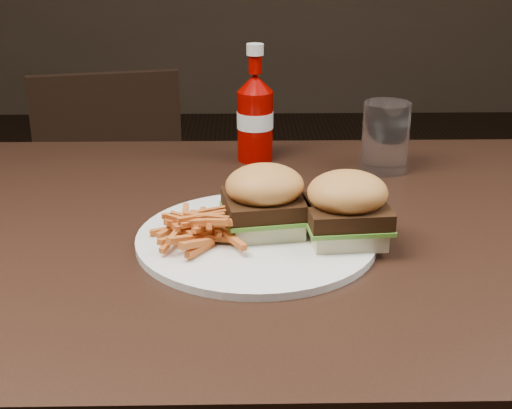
{
  "coord_description": "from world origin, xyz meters",
  "views": [
    {
      "loc": [
        -0.13,
        -0.92,
        1.15
      ],
      "look_at": [
        -0.12,
        -0.05,
        0.8
      ],
      "focal_mm": 50.0,
      "sensor_mm": 36.0,
      "label": 1
    }
  ],
  "objects_px": {
    "dining_table": "(337,236)",
    "chair_far": "(112,204)",
    "ketchup_bottle": "(255,127)",
    "tumbler": "(385,139)",
    "plate": "(256,239)"
  },
  "relations": [
    {
      "from": "ketchup_bottle",
      "to": "tumbler",
      "type": "relative_size",
      "value": 1.01
    },
    {
      "from": "plate",
      "to": "tumbler",
      "type": "bearing_deg",
      "value": 52.31
    },
    {
      "from": "dining_table",
      "to": "chair_far",
      "type": "relative_size",
      "value": 3.31
    },
    {
      "from": "ketchup_bottle",
      "to": "plate",
      "type": "bearing_deg",
      "value": -90.84
    },
    {
      "from": "dining_table",
      "to": "plate",
      "type": "height_order",
      "value": "plate"
    },
    {
      "from": "ketchup_bottle",
      "to": "tumbler",
      "type": "height_order",
      "value": "ketchup_bottle"
    },
    {
      "from": "chair_far",
      "to": "tumbler",
      "type": "bearing_deg",
      "value": 120.09
    },
    {
      "from": "chair_far",
      "to": "ketchup_bottle",
      "type": "bearing_deg",
      "value": 110.31
    },
    {
      "from": "dining_table",
      "to": "plate",
      "type": "xyz_separation_m",
      "value": [
        -0.12,
        -0.06,
        0.03
      ]
    },
    {
      "from": "ketchup_bottle",
      "to": "tumbler",
      "type": "xyz_separation_m",
      "value": [
        0.22,
        -0.06,
        -0.01
      ]
    },
    {
      "from": "dining_table",
      "to": "tumbler",
      "type": "height_order",
      "value": "tumbler"
    },
    {
      "from": "plate",
      "to": "tumbler",
      "type": "height_order",
      "value": "tumbler"
    },
    {
      "from": "chair_far",
      "to": "plate",
      "type": "xyz_separation_m",
      "value": [
        0.37,
        -0.94,
        0.33
      ]
    },
    {
      "from": "plate",
      "to": "ketchup_bottle",
      "type": "xyz_separation_m",
      "value": [
        0.01,
        0.35,
        0.06
      ]
    },
    {
      "from": "chair_far",
      "to": "plate",
      "type": "distance_m",
      "value": 1.06
    }
  ]
}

